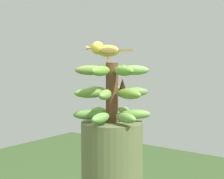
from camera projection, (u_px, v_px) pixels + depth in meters
name	position (u px, v px, depth m)	size (l,w,h in m)	color
banana_bunch	(112.00, 92.00, 1.34)	(0.29, 0.28, 0.22)	brown
perched_bird	(104.00, 50.00, 1.35)	(0.12, 0.15, 0.08)	#C68933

